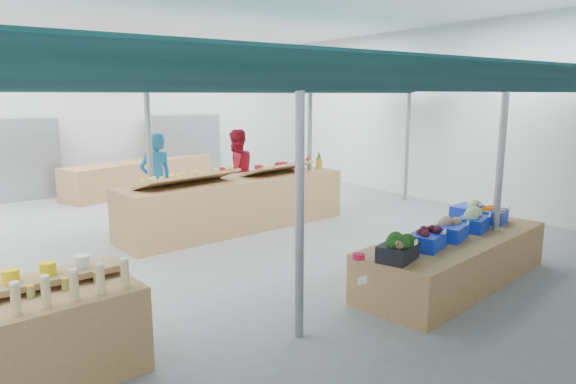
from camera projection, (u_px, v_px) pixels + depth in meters
name	position (u px, v px, depth m)	size (l,w,h in m)	color
floor	(216.00, 239.00, 9.41)	(13.00, 13.00, 0.00)	slate
hall	(180.00, 92.00, 10.08)	(13.00, 13.00, 13.00)	silver
pole_grid	(306.00, 145.00, 8.07)	(10.00, 4.60, 3.00)	gray
awnings	(307.00, 83.00, 7.89)	(9.50, 7.08, 0.30)	#0A292C
back_shelving_left	(15.00, 160.00, 12.69)	(2.00, 0.50, 2.00)	#B23F33
back_shelving_right	(185.00, 150.00, 15.19)	(2.00, 0.50, 2.00)	#B23F33
bottle_shelf	(31.00, 340.00, 4.55)	(1.97, 1.32, 1.12)	olive
veg_counter	(455.00, 260.00, 7.15)	(3.42, 1.14, 0.66)	olive
fruit_counter	(237.00, 204.00, 10.03)	(4.67, 1.11, 1.00)	olive
far_counter	(146.00, 175.00, 14.07)	(4.70, 0.94, 0.85)	olive
crate_stack	(472.00, 238.00, 8.40)	(0.48, 0.34, 0.58)	#102CB2
vendor_left	(156.00, 180.00, 10.17)	(0.68, 0.45, 1.87)	#176999
vendor_right	(236.00, 172.00, 11.17)	(0.91, 0.71, 1.87)	#AA1426
crate_broccoli	(398.00, 247.00, 6.04)	(0.59, 0.50, 0.35)	black
crate_beets	(427.00, 239.00, 6.51)	(0.59, 0.50, 0.29)	#102CB2
crate_celeriac	(451.00, 229.00, 6.93)	(0.59, 0.50, 0.31)	#102CB2
crate_cabbage	(473.00, 220.00, 7.39)	(0.59, 0.50, 0.35)	#102CB2
crate_carrots	(493.00, 215.00, 7.86)	(0.59, 0.50, 0.29)	#102CB2
sparrow	(399.00, 245.00, 5.84)	(0.12, 0.09, 0.11)	brown
pole_ribbon	(359.00, 259.00, 4.81)	(0.12, 0.12, 0.28)	red
apple_heap_yellow	(188.00, 177.00, 9.11)	(2.01, 1.09, 0.27)	#997247
apple_heap_red	(278.00, 166.00, 10.42)	(1.61, 1.00, 0.27)	#997247
pineapple	(319.00, 161.00, 11.17)	(0.14, 0.14, 0.39)	#8C6019
crate_extra	(467.00, 209.00, 8.15)	(0.55, 0.44, 0.32)	#102CB2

